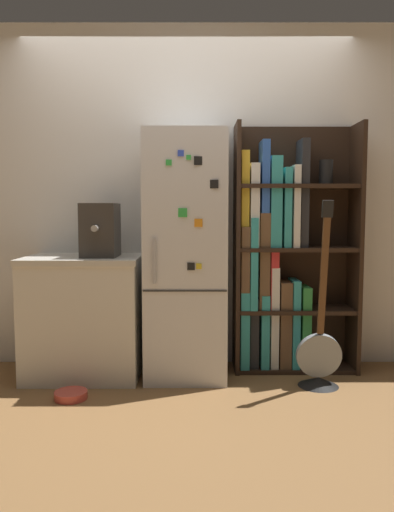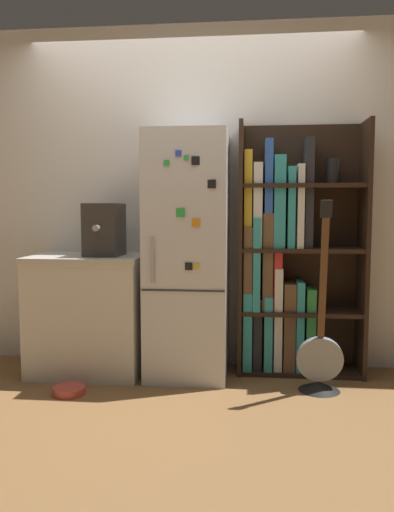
{
  "view_description": "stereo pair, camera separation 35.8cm",
  "coord_description": "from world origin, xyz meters",
  "px_view_note": "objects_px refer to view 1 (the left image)",
  "views": [
    {
      "loc": [
        0.08,
        -3.42,
        1.2
      ],
      "look_at": [
        0.07,
        0.15,
        0.87
      ],
      "focal_mm": 35.0,
      "sensor_mm": 36.0,
      "label": 1
    },
    {
      "loc": [
        0.44,
        -3.4,
        1.2
      ],
      "look_at": [
        0.07,
        0.15,
        0.87
      ],
      "focal_mm": 35.0,
      "sensor_mm": 36.0,
      "label": 2
    }
  ],
  "objects_px": {
    "refrigerator": "(188,256)",
    "espresso_machine": "(103,230)",
    "guitar": "(321,360)",
    "pet_bowl": "(73,394)",
    "bookshelf": "(282,260)"
  },
  "relations": [
    {
      "from": "refrigerator",
      "to": "espresso_machine",
      "type": "height_order",
      "value": "refrigerator"
    },
    {
      "from": "refrigerator",
      "to": "guitar",
      "type": "relative_size",
      "value": 1.38
    },
    {
      "from": "refrigerator",
      "to": "espresso_machine",
      "type": "bearing_deg",
      "value": -177.33
    },
    {
      "from": "espresso_machine",
      "to": "guitar",
      "type": "height_order",
      "value": "guitar"
    },
    {
      "from": "pet_bowl",
      "to": "guitar",
      "type": "bearing_deg",
      "value": 7.92
    },
    {
      "from": "refrigerator",
      "to": "espresso_machine",
      "type": "relative_size",
      "value": 4.62
    },
    {
      "from": "refrigerator",
      "to": "guitar",
      "type": "xyz_separation_m",
      "value": [
        0.91,
        -0.26,
        -0.69
      ]
    },
    {
      "from": "guitar",
      "to": "pet_bowl",
      "type": "distance_m",
      "value": 1.66
    },
    {
      "from": "bookshelf",
      "to": "espresso_machine",
      "type": "relative_size",
      "value": 4.84
    },
    {
      "from": "guitar",
      "to": "pet_bowl",
      "type": "xyz_separation_m",
      "value": [
        -1.64,
        -0.23,
        -0.15
      ]
    },
    {
      "from": "espresso_machine",
      "to": "guitar",
      "type": "distance_m",
      "value": 1.77
    },
    {
      "from": "bookshelf",
      "to": "pet_bowl",
      "type": "distance_m",
      "value": 1.76
    },
    {
      "from": "espresso_machine",
      "to": "pet_bowl",
      "type": "distance_m",
      "value": 1.14
    },
    {
      "from": "bookshelf",
      "to": "pet_bowl",
      "type": "height_order",
      "value": "bookshelf"
    },
    {
      "from": "refrigerator",
      "to": "espresso_machine",
      "type": "xyz_separation_m",
      "value": [
        -0.61,
        -0.03,
        0.19
      ]
    }
  ]
}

